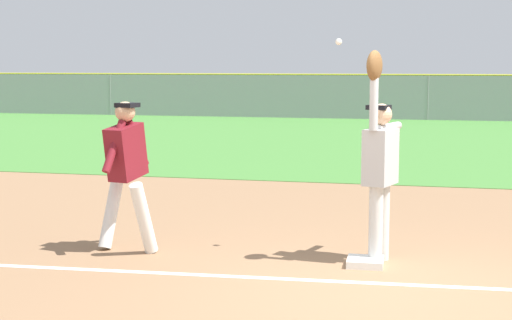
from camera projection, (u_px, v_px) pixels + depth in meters
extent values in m
plane|color=#936D4C|center=(384.00, 295.00, 7.31)|extent=(74.45, 74.45, 0.00)
cube|color=#478438|center=(422.00, 141.00, 21.77)|extent=(51.75, 16.57, 0.01)
cube|color=white|center=(365.00, 262.00, 8.34)|extent=(0.40, 0.40, 0.08)
cylinder|color=silver|center=(382.00, 222.00, 8.56)|extent=(0.19, 0.19, 0.85)
cylinder|color=silver|center=(376.00, 225.00, 8.39)|extent=(0.19, 0.19, 0.85)
cube|color=#B7B7B7|center=(380.00, 157.00, 8.39)|extent=(0.38, 0.50, 0.60)
sphere|color=#DBAD84|center=(381.00, 114.00, 8.33)|extent=(0.29, 0.29, 0.23)
cube|color=black|center=(379.00, 107.00, 8.34)|extent=(0.27, 0.25, 0.05)
cylinder|color=#B7B7B7|center=(374.00, 101.00, 8.12)|extent=(0.11, 0.11, 0.62)
cylinder|color=#B7B7B7|center=(388.00, 127.00, 8.54)|extent=(0.26, 0.62, 0.09)
ellipsoid|color=brown|center=(375.00, 66.00, 8.08)|extent=(0.21, 0.31, 0.32)
cylinder|color=white|center=(144.00, 218.00, 8.75)|extent=(0.24, 0.45, 0.85)
cylinder|color=white|center=(111.00, 212.00, 9.14)|extent=(0.24, 0.45, 0.85)
cube|color=maroon|center=(126.00, 152.00, 8.85)|extent=(0.37, 0.57, 0.66)
sphere|color=#DBAD84|center=(125.00, 112.00, 8.80)|extent=(0.28, 0.28, 0.23)
cube|color=black|center=(127.00, 105.00, 8.78)|extent=(0.26, 0.24, 0.05)
cylinder|color=maroon|center=(137.00, 143.00, 9.04)|extent=(0.18, 0.41, 0.58)
cylinder|color=maroon|center=(114.00, 146.00, 8.65)|extent=(0.18, 0.41, 0.58)
sphere|color=white|center=(339.00, 42.00, 8.54)|extent=(0.07, 0.07, 0.07)
cube|color=#93999E|center=(428.00, 98.00, 29.67)|extent=(51.75, 0.06, 1.69)
cylinder|color=yellow|center=(429.00, 75.00, 29.56)|extent=(51.75, 0.06, 0.06)
cylinder|color=gray|center=(111.00, 95.00, 32.61)|extent=(0.08, 0.08, 1.69)
cylinder|color=gray|center=(428.00, 98.00, 29.67)|extent=(0.08, 0.08, 1.69)
cube|color=white|center=(194.00, 98.00, 36.16)|extent=(4.59, 2.38, 0.55)
cube|color=#2D333D|center=(194.00, 87.00, 36.10)|extent=(2.38, 1.98, 0.40)
cylinder|color=black|center=(229.00, 103.00, 36.96)|extent=(0.62, 0.29, 0.60)
cylinder|color=black|center=(222.00, 105.00, 35.08)|extent=(0.62, 0.29, 0.60)
cylinder|color=black|center=(168.00, 102.00, 37.30)|extent=(0.62, 0.29, 0.60)
cylinder|color=black|center=(159.00, 104.00, 35.42)|extent=(0.62, 0.29, 0.60)
cube|color=tan|center=(340.00, 99.00, 34.28)|extent=(4.54, 2.25, 0.55)
cube|color=#2D333D|center=(340.00, 89.00, 34.22)|extent=(2.33, 1.92, 0.40)
cylinder|color=black|center=(373.00, 105.00, 35.03)|extent=(0.62, 0.27, 0.60)
cylinder|color=black|center=(373.00, 107.00, 33.17)|extent=(0.62, 0.27, 0.60)
cylinder|color=black|center=(309.00, 104.00, 35.47)|extent=(0.62, 0.27, 0.60)
cylinder|color=black|center=(305.00, 107.00, 33.60)|extent=(0.62, 0.27, 0.60)
cube|color=#B21E1E|center=(495.00, 101.00, 32.53)|extent=(4.42, 1.95, 0.55)
cube|color=#2D333D|center=(495.00, 90.00, 32.47)|extent=(2.22, 1.77, 0.40)
cylinder|color=black|center=(458.00, 106.00, 33.83)|extent=(0.60, 0.23, 0.60)
cylinder|color=black|center=(459.00, 109.00, 32.00)|extent=(0.60, 0.23, 0.60)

